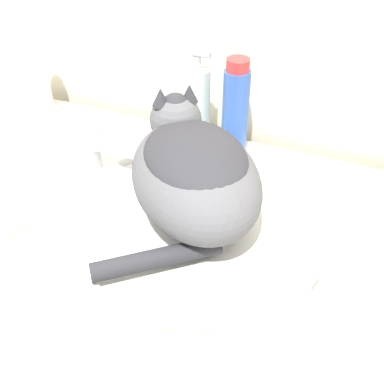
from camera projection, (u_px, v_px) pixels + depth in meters
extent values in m
cube|color=white|center=(224.00, 372.00, 1.08)|extent=(1.29, 0.57, 0.86)
cylinder|color=silver|center=(195.00, 228.00, 0.79)|extent=(0.42, 0.42, 0.04)
torus|color=silver|center=(195.00, 217.00, 0.78)|extent=(0.44, 0.44, 0.02)
ellipsoid|color=#56565B|center=(195.00, 178.00, 0.73)|extent=(0.32, 0.33, 0.14)
ellipsoid|color=#2D2D33|center=(195.00, 157.00, 0.71)|extent=(0.25, 0.26, 0.06)
sphere|color=#56565B|center=(176.00, 120.00, 0.79)|extent=(0.09, 0.09, 0.09)
sphere|color=#2D2D33|center=(175.00, 107.00, 0.78)|extent=(0.05, 0.05, 0.05)
cone|color=#2D2D33|center=(189.00, 93.00, 0.77)|extent=(0.03, 0.03, 0.03)
cone|color=#2D2D33|center=(161.00, 97.00, 0.76)|extent=(0.03, 0.03, 0.03)
cylinder|color=#2D2D33|center=(157.00, 258.00, 0.67)|extent=(0.16, 0.14, 0.03)
cylinder|color=silver|center=(92.00, 163.00, 0.92)|extent=(0.04, 0.04, 0.07)
cylinder|color=silver|center=(107.00, 143.00, 0.85)|extent=(0.12, 0.06, 0.08)
cylinder|color=silver|center=(88.00, 137.00, 0.88)|extent=(0.05, 0.05, 0.05)
cylinder|color=silver|center=(36.00, 80.00, 1.13)|extent=(0.06, 0.06, 0.15)
sphere|color=white|center=(28.00, 44.00, 1.08)|extent=(0.05, 0.05, 0.05)
cylinder|color=#335BB7|center=(235.00, 114.00, 0.96)|extent=(0.05, 0.05, 0.18)
cylinder|color=red|center=(238.00, 65.00, 0.90)|extent=(0.04, 0.04, 0.02)
cylinder|color=silver|center=(195.00, 108.00, 0.99)|extent=(0.06, 0.06, 0.17)
cylinder|color=#B7B7BC|center=(196.00, 63.00, 0.93)|extent=(0.02, 0.02, 0.02)
cylinder|color=#B7B7BC|center=(201.00, 54.00, 0.92)|extent=(0.04, 0.01, 0.01)
cube|color=beige|center=(1.00, 229.00, 0.80)|extent=(0.07, 0.04, 0.02)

